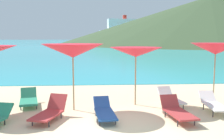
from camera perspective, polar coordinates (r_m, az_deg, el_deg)
ground_plane at (r=17.04m, az=-2.32°, el=-1.55°), size 50.00×100.00×0.30m
ocean_water at (r=232.98m, az=-3.50°, el=6.61°), size 650.00×440.00×0.02m
headland_hill at (r=122.00m, az=21.23°, el=10.53°), size 134.01×134.01×21.00m
umbrella_2 at (r=8.50m, az=-8.91°, el=4.33°), size 2.20×2.20×2.26m
umbrella_3 at (r=9.13m, az=5.43°, el=4.05°), size 2.03×2.03×2.13m
umbrella_4 at (r=10.01m, az=22.52°, el=4.48°), size 1.86×1.86×2.28m
lounge_chair_4 at (r=7.91m, az=14.57°, el=-8.92°), size 0.79×1.58×0.63m
lounge_chair_5 at (r=7.80m, az=-1.77°, el=-9.23°), size 0.72×1.76×0.51m
lounge_chair_6 at (r=9.47m, az=13.16°, el=-6.24°), size 0.77×1.44×0.60m
lounge_chair_7 at (r=9.69m, az=-18.45°, el=-6.34°), size 0.93×1.55×0.56m
lounge_chair_8 at (r=9.11m, az=22.04°, el=-7.06°), size 0.64×1.62×0.57m
lounge_chair_9 at (r=7.85m, az=-13.92°, el=-9.05°), size 1.00×1.55×0.68m
cruise_ship at (r=197.24m, az=4.74°, el=8.69°), size 52.92×14.80×20.07m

